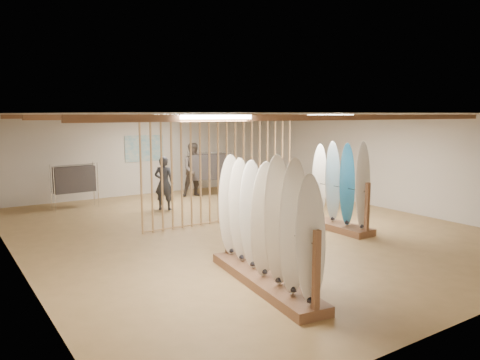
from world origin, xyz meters
TOP-DOWN VIEW (x-y plane):
  - floor at (0.00, 0.00)m, footprint 12.00×12.00m
  - ceiling at (0.00, 0.00)m, footprint 12.00×12.00m
  - wall_back at (0.00, 6.00)m, footprint 12.00×0.00m
  - wall_left at (-5.00, 0.00)m, footprint 0.00×12.00m
  - wall_right at (5.00, 0.00)m, footprint 0.00×12.00m
  - ceiling_slats at (0.00, 0.00)m, footprint 9.50×6.12m
  - light_panels at (0.00, 0.00)m, footprint 1.20×0.35m
  - bamboo_partition at (0.00, 0.80)m, footprint 4.45×0.05m
  - poster at (0.00, 5.98)m, footprint 1.40×0.03m
  - rack_left at (-1.80, -3.42)m, footprint 0.99×3.06m
  - rack_right at (1.91, -1.45)m, footprint 0.59×1.81m
  - clothing_rack_a at (-2.72, 4.70)m, footprint 1.26×0.38m
  - clothing_rack_b at (1.71, 4.44)m, footprint 1.38×0.71m
  - shopper_a at (-0.59, 3.11)m, footprint 0.77×0.77m
  - shopper_b at (1.19, 4.56)m, footprint 1.16×1.01m

SIDE VIEW (x-z plane):
  - floor at x=0.00m, z-range 0.00..0.00m
  - rack_right at x=1.91m, z-range -0.34..1.76m
  - rack_left at x=-1.80m, z-range -0.33..1.77m
  - clothing_rack_a at x=-2.72m, z-range 0.20..1.55m
  - shopper_a at x=-0.59m, z-range 0.00..1.78m
  - clothing_rack_b at x=1.71m, z-range 0.23..1.76m
  - shopper_b at x=1.19m, z-range 0.00..2.07m
  - bamboo_partition at x=0.00m, z-range 0.01..2.79m
  - wall_back at x=0.00m, z-range -4.60..7.40m
  - wall_left at x=-5.00m, z-range -4.60..7.40m
  - wall_right at x=5.00m, z-range -4.60..7.40m
  - poster at x=0.00m, z-range 1.15..2.05m
  - ceiling_slats at x=0.00m, z-range 2.67..2.77m
  - light_panels at x=0.00m, z-range 2.71..2.77m
  - ceiling at x=0.00m, z-range 2.80..2.80m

